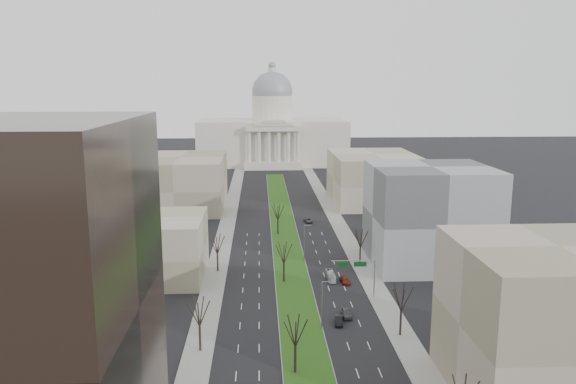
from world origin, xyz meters
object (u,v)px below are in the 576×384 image
object	(u,v)px
car_grey_near	(346,313)
car_black	(339,320)
car_red	(345,280)
box_van	(331,276)
car_grey_far	(308,220)

from	to	relation	value
car_grey_near	car_black	bearing A→B (deg)	-121.21
car_red	box_van	size ratio (longest dim) A/B	0.67
box_van	car_red	bearing A→B (deg)	-40.73
car_grey_far	box_van	distance (m)	53.42
car_grey_far	box_van	size ratio (longest dim) A/B	0.69
car_red	car_grey_far	distance (m)	55.93
car_grey_near	car_grey_far	distance (m)	73.96
box_van	car_grey_near	bearing A→B (deg)	-89.77
car_grey_far	car_grey_near	bearing A→B (deg)	-98.33
car_grey_near	car_grey_far	xyz separation A→B (m)	(-0.92, 73.96, -0.14)
car_black	box_van	bearing A→B (deg)	94.60
car_red	car_grey_far	bearing A→B (deg)	88.27
car_grey_near	car_black	size ratio (longest dim) A/B	1.09
car_grey_near	box_van	world-z (taller)	box_van
car_black	box_van	distance (m)	23.70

